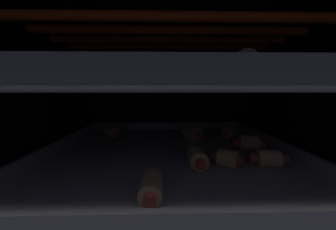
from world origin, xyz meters
The scene contains 27 objects.
ground_plane centered at (0.00, 0.00, -0.60)cm, with size 54.56×50.61×1.20cm, color black.
oven_wall_back centered at (0.00, 24.71, 16.09)cm, with size 54.56×1.20×32.19cm, color black.
oven_wall_left centered at (-26.68, 0.00, 16.09)cm, with size 1.20×48.21×32.19cm, color black.
oven_wall_right centered at (26.68, 0.00, 16.09)cm, with size 1.20×48.21×32.19cm, color black.
oven_ceiling centered at (0.00, 0.00, 32.79)cm, with size 54.56×50.61×1.20cm, color black.
heating_element centered at (0.00, 0.00, 29.23)cm, with size 41.73×22.49×1.27cm.
oven_rack_lower centered at (0.00, 0.00, 7.33)cm, with size 49.65×47.25×0.58cm.
baking_tray_lower centered at (0.00, 0.00, 8.18)cm, with size 44.94×41.49×2.58cm.
pig_in_blanket_lower_0 centered at (-14.28, 11.13, 9.60)cm, with size 4.51×4.43×2.70cm.
pig_in_blanket_lower_1 centered at (-2.42, -15.31, 9.52)cm, with size 2.60×5.91×2.55cm.
pig_in_blanket_lower_2 centered at (15.39, -7.40, 9.61)cm, with size 5.86×3.12×2.73cm.
pig_in_blanket_lower_3 centered at (15.24, 9.40, 9.76)cm, with size 4.82×4.55×3.03cm.
pig_in_blanket_lower_4 centered at (5.74, 7.61, 9.88)cm, with size 4.67×6.15×3.27cm.
pig_in_blanket_lower_5 centered at (4.26, -7.31, 9.68)cm, with size 2.91×5.47×2.87cm.
pig_in_blanket_lower_6 centered at (8.99, -7.44, 9.64)cm, with size 4.35×3.92×2.78cm.
pig_in_blanket_lower_7 centered at (15.66, -0.30, 9.81)cm, with size 5.99×3.60×3.12cm.
oven_rack_upper centered at (0.00, 0.00, 20.45)cm, with size 49.60×47.25×0.53cm.
baking_tray_upper centered at (0.00, 0.00, 21.36)cm, with size 44.94×41.49×2.39cm.
pig_in_blanket_upper_0 centered at (14.99, 11.84, 23.26)cm, with size 5.67×3.61×2.87cm.
pig_in_blanket_upper_1 centered at (9.53, -11.54, 23.46)cm, with size 4.48×4.45×3.27cm.
pig_in_blanket_upper_2 centered at (-8.84, 7.75, 23.19)cm, with size 3.97×4.69×2.74cm.
pig_in_blanket_upper_3 centered at (19.20, 15.83, 23.41)cm, with size 4.57×5.69×3.17cm.
pig_in_blanket_upper_4 centered at (-10.59, 14.62, 23.39)cm, with size 5.23×4.88×3.13cm.
pig_in_blanket_upper_5 centered at (0.22, -5.39, 23.41)cm, with size 4.36×4.34×3.18cm.
pig_in_blanket_upper_6 centered at (18.39, -12.72, 23.07)cm, with size 5.44×4.66×2.50cm.
pig_in_blanket_upper_7 centered at (-2.94, 0.34, 23.42)cm, with size 4.90×3.72×3.19cm.
pig_in_blanket_upper_8 centered at (0.26, 4.84, 23.22)cm, with size 5.98×4.25×2.79cm.
Camera 1 is at (-1.00, -34.51, 20.49)cm, focal length 19.58 mm.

